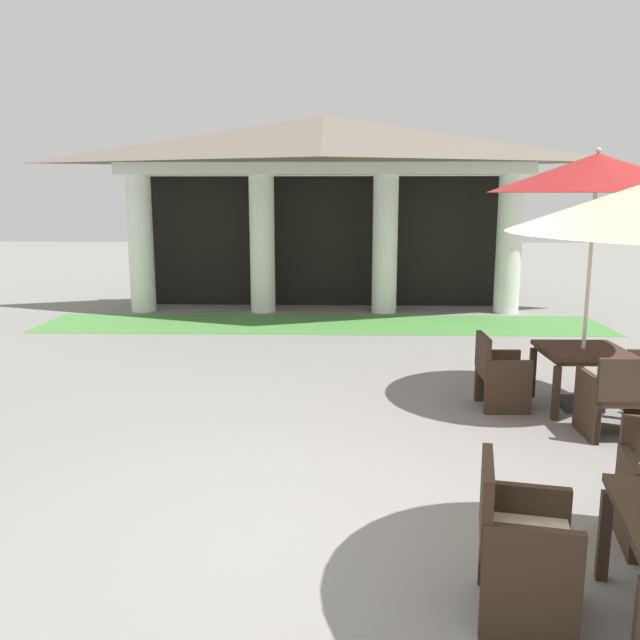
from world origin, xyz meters
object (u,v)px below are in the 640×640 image
patio_table_mid_left (583,356)px  patio_chair_mid_left_south (616,398)px  patio_chair_near_foreground_west (520,546)px  patio_umbrella_mid_left (597,175)px  patio_chair_mid_left_west (500,374)px

patio_table_mid_left → patio_chair_mid_left_south: 0.95m
patio_chair_mid_left_south → patio_chair_near_foreground_west: bearing=-121.6°
patio_umbrella_mid_left → patio_chair_mid_left_south: 2.40m
patio_chair_mid_left_west → patio_table_mid_left: bearing=90.0°
patio_chair_near_foreground_west → patio_umbrella_mid_left: (1.72, 3.83, 2.19)m
patio_chair_mid_left_south → patio_chair_mid_left_west: patio_chair_mid_left_south is taller
patio_umbrella_mid_left → patio_chair_mid_left_south: (0.01, -0.93, -2.21)m
patio_table_mid_left → patio_chair_mid_left_west: 0.95m
patio_chair_mid_left_west → patio_umbrella_mid_left: bearing=90.0°
patio_umbrella_mid_left → patio_chair_mid_left_west: size_ratio=3.42×
patio_table_mid_left → patio_chair_mid_left_south: (0.01, -0.93, -0.20)m
patio_table_mid_left → patio_umbrella_mid_left: (-0.00, -0.00, 2.01)m
patio_umbrella_mid_left → patio_chair_near_foreground_west: bearing=-114.2°
patio_chair_near_foreground_west → patio_chair_mid_left_west: 3.90m
patio_chair_mid_left_south → patio_chair_mid_left_west: bearing=134.9°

